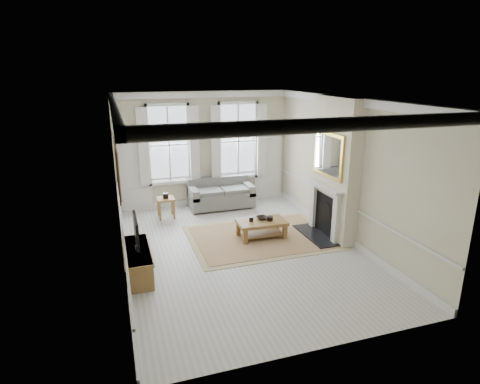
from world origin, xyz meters
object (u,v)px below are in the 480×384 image
object	(u,v)px
sofa	(221,195)
side_table	(166,202)
tv_stand	(138,262)
coffee_table	(261,224)

from	to	relation	value
sofa	side_table	xyz separation A→B (m)	(-1.69, -0.41, 0.10)
sofa	side_table	world-z (taller)	sofa
sofa	side_table	bearing A→B (deg)	-166.43
sofa	tv_stand	xyz separation A→B (m)	(-2.70, -3.53, -0.09)
coffee_table	tv_stand	world-z (taller)	tv_stand
sofa	coffee_table	distance (m)	2.58
sofa	coffee_table	bearing A→B (deg)	-82.66
side_table	tv_stand	size ratio (longest dim) A/B	0.37
tv_stand	sofa	bearing A→B (deg)	52.52
sofa	coffee_table	size ratio (longest dim) A/B	1.57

